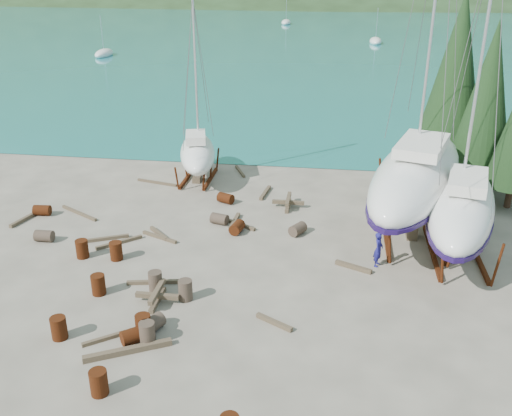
# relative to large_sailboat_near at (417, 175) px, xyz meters

# --- Properties ---
(ground) EXTENTS (600.00, 600.00, 0.00)m
(ground) POSITION_rel_large_sailboat_near_xyz_m (-8.22, -5.84, -3.15)
(ground) COLOR #5D574A
(ground) RESTS_ON ground
(cypress_near_right) EXTENTS (3.60, 3.60, 10.00)m
(cypress_near_right) POSITION_rel_large_sailboat_near_xyz_m (4.28, 6.16, 2.64)
(cypress_near_right) COLOR black
(cypress_near_right) RESTS_ON ground
(cypress_back_left) EXTENTS (4.14, 4.14, 11.50)m
(cypress_back_left) POSITION_rel_large_sailboat_near_xyz_m (2.78, 8.16, 3.51)
(cypress_back_left) COLOR black
(cypress_back_left) RESTS_ON ground
(moored_boat_left) EXTENTS (2.00, 5.00, 6.05)m
(moored_boat_left) POSITION_rel_large_sailboat_near_xyz_m (-38.22, 54.16, -2.77)
(moored_boat_left) COLOR silver
(moored_boat_left) RESTS_ON ground
(moored_boat_mid) EXTENTS (2.00, 5.00, 6.05)m
(moored_boat_mid) POSITION_rel_large_sailboat_near_xyz_m (1.78, 74.16, -2.77)
(moored_boat_mid) COLOR silver
(moored_boat_mid) RESTS_ON ground
(moored_boat_far) EXTENTS (2.00, 5.00, 6.05)m
(moored_boat_far) POSITION_rel_large_sailboat_near_xyz_m (-16.22, 104.16, -2.77)
(moored_boat_far) COLOR silver
(moored_boat_far) RESTS_ON ground
(large_sailboat_near) EXTENTS (7.21, 12.97, 19.61)m
(large_sailboat_near) POSITION_rel_large_sailboat_near_xyz_m (0.00, 0.00, 0.00)
(large_sailboat_near) COLOR silver
(large_sailboat_near) RESTS_ON ground
(large_sailboat_far) EXTENTS (5.01, 10.29, 15.66)m
(large_sailboat_far) POSITION_rel_large_sailboat_near_xyz_m (1.82, -2.21, -0.59)
(large_sailboat_far) COLOR silver
(large_sailboat_far) RESTS_ON ground
(small_sailboat_shore) EXTENTS (3.71, 7.16, 10.96)m
(small_sailboat_shore) POSITION_rel_large_sailboat_near_xyz_m (-12.52, 5.96, -1.35)
(small_sailboat_shore) COLOR silver
(small_sailboat_shore) RESTS_ON ground
(worker) EXTENTS (0.54, 0.68, 1.64)m
(worker) POSITION_rel_large_sailboat_near_xyz_m (-1.84, -3.74, -2.34)
(worker) COLOR navy
(worker) RESTS_ON ground
(drum_0) EXTENTS (0.58, 0.58, 0.88)m
(drum_0) POSITION_rel_large_sailboat_near_xyz_m (-13.46, -7.87, -2.71)
(drum_0) COLOR #521E0E
(drum_0) RESTS_ON ground
(drum_1) EXTENTS (0.91, 1.05, 0.58)m
(drum_1) POSITION_rel_large_sailboat_near_xyz_m (-10.45, -10.02, -2.86)
(drum_1) COLOR #2D2823
(drum_1) RESTS_ON ground
(drum_2) EXTENTS (0.93, 0.66, 0.58)m
(drum_2) POSITION_rel_large_sailboat_near_xyz_m (-19.69, -0.63, -2.86)
(drum_2) COLOR #521E0E
(drum_2) RESTS_ON ground
(drum_3) EXTENTS (0.58, 0.58, 0.88)m
(drum_3) POSITION_rel_large_sailboat_near_xyz_m (-11.09, -13.58, -2.71)
(drum_3) COLOR #521E0E
(drum_3) RESTS_ON ground
(drum_4) EXTENTS (1.04, 0.90, 0.58)m
(drum_4) POSITION_rel_large_sailboat_near_xyz_m (-10.09, 2.49, -2.86)
(drum_4) COLOR #521E0E
(drum_4) RESTS_ON ground
(drum_5) EXTENTS (0.58, 0.58, 0.88)m
(drum_5) POSITION_rel_large_sailboat_near_xyz_m (-9.77, -7.76, -2.71)
(drum_5) COLOR #2D2823
(drum_5) RESTS_ON ground
(drum_6) EXTENTS (0.75, 0.98, 0.58)m
(drum_6) POSITION_rel_large_sailboat_near_xyz_m (-8.77, -1.28, -2.86)
(drum_6) COLOR #521E0E
(drum_6) RESTS_ON ground
(drum_8) EXTENTS (0.58, 0.58, 0.88)m
(drum_8) POSITION_rel_large_sailboat_near_xyz_m (-15.48, -4.91, -2.71)
(drum_8) COLOR #521E0E
(drum_8) RESTS_ON ground
(drum_9) EXTENTS (1.01, 0.81, 0.58)m
(drum_9) POSITION_rel_large_sailboat_near_xyz_m (-9.87, -0.37, -2.86)
(drum_9) COLOR #2D2823
(drum_9) RESTS_ON ground
(drum_10) EXTENTS (0.58, 0.58, 0.88)m
(drum_10) POSITION_rel_large_sailboat_near_xyz_m (-10.68, -10.40, -2.71)
(drum_10) COLOR #521E0E
(drum_10) RESTS_ON ground
(drum_11) EXTENTS (0.96, 1.05, 0.58)m
(drum_11) POSITION_rel_large_sailboat_near_xyz_m (-5.68, -1.03, -2.86)
(drum_11) COLOR #2D2823
(drum_11) RESTS_ON ground
(drum_12) EXTENTS (1.05, 1.01, 0.58)m
(drum_12) POSITION_rel_large_sailboat_near_xyz_m (-10.91, -10.85, -2.86)
(drum_12) COLOR #521E0E
(drum_12) RESTS_ON ground
(drum_13) EXTENTS (0.58, 0.58, 0.88)m
(drum_13) POSITION_rel_large_sailboat_near_xyz_m (-13.70, -10.97, -2.71)
(drum_13) COLOR #521E0E
(drum_13) RESTS_ON ground
(drum_14) EXTENTS (0.58, 0.58, 0.88)m
(drum_14) POSITION_rel_large_sailboat_near_xyz_m (-13.83, -4.88, -2.71)
(drum_14) COLOR #521E0E
(drum_14) RESTS_ON ground
(drum_15) EXTENTS (0.89, 0.59, 0.58)m
(drum_15) POSITION_rel_large_sailboat_near_xyz_m (-18.06, -3.59, -2.86)
(drum_15) COLOR #2D2823
(drum_15) RESTS_ON ground
(drum_16) EXTENTS (0.58, 0.58, 0.88)m
(drum_16) POSITION_rel_large_sailboat_near_xyz_m (-11.19, -7.27, -2.71)
(drum_16) COLOR #2D2823
(drum_16) RESTS_ON ground
(drum_17) EXTENTS (0.58, 0.58, 0.88)m
(drum_17) POSITION_rel_large_sailboat_near_xyz_m (-10.38, -10.83, -2.71)
(drum_17) COLOR #2D2823
(drum_17) RESTS_ON ground
(timber_0) EXTENTS (2.73, 0.83, 0.14)m
(timber_0) POSITION_rel_large_sailboat_near_xyz_m (-14.94, 4.92, -3.08)
(timber_0) COLOR brown
(timber_0) RESTS_ON ground
(timber_1) EXTENTS (1.66, 0.91, 0.19)m
(timber_1) POSITION_rel_large_sailboat_near_xyz_m (-2.92, -4.22, -3.06)
(timber_1) COLOR brown
(timber_1) RESTS_ON ground
(timber_2) EXTENTS (0.72, 2.24, 0.19)m
(timber_2) POSITION_rel_large_sailboat_near_xyz_m (-20.28, -1.36, -3.06)
(timber_2) COLOR brown
(timber_2) RESTS_ON ground
(timber_3) EXTENTS (2.37, 1.85, 0.15)m
(timber_3) POSITION_rel_large_sailboat_near_xyz_m (-11.54, -10.52, -3.08)
(timber_3) COLOR brown
(timber_3) RESTS_ON ground
(timber_4) EXTENTS (1.30, 1.33, 0.17)m
(timber_4) POSITION_rel_large_sailboat_near_xyz_m (-12.66, -2.11, -3.07)
(timber_4) COLOR brown
(timber_4) RESTS_ON ground
(timber_5) EXTENTS (2.44, 0.64, 0.16)m
(timber_5) POSITION_rel_large_sailboat_near_xyz_m (-11.38, -6.75, -3.07)
(timber_5) COLOR brown
(timber_5) RESTS_ON ground
(timber_6) EXTENTS (0.45, 2.05, 0.19)m
(timber_6) POSITION_rel_large_sailboat_near_xyz_m (-8.01, 4.12, -3.06)
(timber_6) COLOR brown
(timber_6) RESTS_ON ground
(timber_7) EXTENTS (1.51, 0.98, 0.17)m
(timber_7) POSITION_rel_large_sailboat_near_xyz_m (-5.97, -8.99, -3.07)
(timber_7) COLOR brown
(timber_7) RESTS_ON ground
(timber_8) EXTENTS (0.30, 1.95, 0.19)m
(timber_8) POSITION_rel_large_sailboat_near_xyz_m (-9.10, -0.15, -3.06)
(timber_8) COLOR brown
(timber_8) RESTS_ON ground
(timber_9) EXTENTS (1.01, 2.04, 0.15)m
(timber_9) POSITION_rel_large_sailboat_near_xyz_m (-10.14, 7.70, -3.08)
(timber_9) COLOR brown
(timber_9) RESTS_ON ground
(timber_10) EXTENTS (2.63, 1.65, 0.16)m
(timber_10) POSITION_rel_large_sailboat_near_xyz_m (-9.17, -0.22, -3.07)
(timber_10) COLOR brown
(timber_10) RESTS_ON ground
(timber_11) EXTENTS (2.02, 1.04, 0.15)m
(timber_11) POSITION_rel_large_sailboat_near_xyz_m (-12.50, -2.50, -3.08)
(timber_11) COLOR brown
(timber_11) RESTS_ON ground
(timber_12) EXTENTS (1.87, 1.73, 0.17)m
(timber_12) POSITION_rel_large_sailboat_near_xyz_m (-14.29, -3.37, -3.07)
(timber_12) COLOR brown
(timber_12) RESTS_ON ground
(timber_15) EXTENTS (2.63, 1.65, 0.15)m
(timber_15) POSITION_rel_large_sailboat_near_xyz_m (-17.76, -0.24, -3.08)
(timber_15) COLOR brown
(timber_15) RESTS_ON ground
(timber_16) EXTENTS (2.87, 1.66, 0.23)m
(timber_16) POSITION_rel_large_sailboat_near_xyz_m (-10.91, -11.47, -3.04)
(timber_16) COLOR brown
(timber_16) RESTS_ON ground
(timber_17) EXTENTS (1.95, 1.06, 0.16)m
(timber_17) POSITION_rel_large_sailboat_near_xyz_m (-15.03, -3.01, -3.07)
(timber_17) COLOR brown
(timber_17) RESTS_ON ground
(timber_pile_fore) EXTENTS (1.80, 1.80, 0.60)m
(timber_pile_fore) POSITION_rel_large_sailboat_near_xyz_m (-10.86, -8.14, -2.85)
(timber_pile_fore) COLOR brown
(timber_pile_fore) RESTS_ON ground
(timber_pile_aft) EXTENTS (1.80, 1.80, 0.60)m
(timber_pile_aft) POSITION_rel_large_sailboat_near_xyz_m (-6.48, 2.37, -2.85)
(timber_pile_aft) COLOR brown
(timber_pile_aft) RESTS_ON ground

